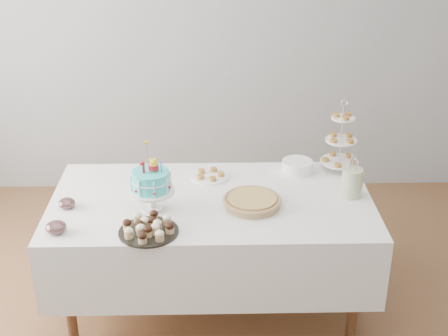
{
  "coord_description": "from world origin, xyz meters",
  "views": [
    {
      "loc": [
        0.0,
        -2.98,
        2.54
      ],
      "look_at": [
        0.08,
        0.3,
        0.97
      ],
      "focal_mm": 50.0,
      "sensor_mm": 36.0,
      "label": 1
    }
  ],
  "objects_px": {
    "pie": "(252,201)",
    "jam_bowl_b": "(67,203)",
    "plate_stack": "(297,166)",
    "pastry_plate": "(210,175)",
    "jam_bowl_a": "(56,228)",
    "cupcake_tray": "(148,227)",
    "utensil_pitcher": "(352,182)",
    "birthday_cake": "(152,192)",
    "tiered_stand": "(341,141)",
    "table": "(212,232)"
  },
  "relations": [
    {
      "from": "birthday_cake",
      "to": "cupcake_tray",
      "type": "xyz_separation_m",
      "value": [
        0.0,
        -0.26,
        -0.08
      ]
    },
    {
      "from": "plate_stack",
      "to": "pastry_plate",
      "type": "xyz_separation_m",
      "value": [
        -0.57,
        -0.07,
        -0.02
      ]
    },
    {
      "from": "table",
      "to": "plate_stack",
      "type": "relative_size",
      "value": 9.65
    },
    {
      "from": "table",
      "to": "pie",
      "type": "height_order",
      "value": "pie"
    },
    {
      "from": "table",
      "to": "utensil_pitcher",
      "type": "relative_size",
      "value": 7.07
    },
    {
      "from": "jam_bowl_a",
      "to": "jam_bowl_b",
      "type": "bearing_deg",
      "value": 90.0
    },
    {
      "from": "jam_bowl_b",
      "to": "pastry_plate",
      "type": "bearing_deg",
      "value": 24.39
    },
    {
      "from": "jam_bowl_a",
      "to": "utensil_pitcher",
      "type": "height_order",
      "value": "utensil_pitcher"
    },
    {
      "from": "cupcake_tray",
      "to": "pastry_plate",
      "type": "bearing_deg",
      "value": 63.44
    },
    {
      "from": "table",
      "to": "utensil_pitcher",
      "type": "height_order",
      "value": "utensil_pitcher"
    },
    {
      "from": "cupcake_tray",
      "to": "jam_bowl_a",
      "type": "bearing_deg",
      "value": 178.77
    },
    {
      "from": "jam_bowl_a",
      "to": "pie",
      "type": "bearing_deg",
      "value": 14.39
    },
    {
      "from": "plate_stack",
      "to": "jam_bowl_b",
      "type": "distance_m",
      "value": 1.47
    },
    {
      "from": "cupcake_tray",
      "to": "pie",
      "type": "xyz_separation_m",
      "value": [
        0.58,
        0.29,
        -0.01
      ]
    },
    {
      "from": "jam_bowl_a",
      "to": "utensil_pitcher",
      "type": "bearing_deg",
      "value": 12.98
    },
    {
      "from": "pie",
      "to": "tiered_stand",
      "type": "relative_size",
      "value": 0.71
    },
    {
      "from": "pastry_plate",
      "to": "jam_bowl_b",
      "type": "xyz_separation_m",
      "value": [
        -0.83,
        -0.38,
        0.01
      ]
    },
    {
      "from": "pastry_plate",
      "to": "tiered_stand",
      "type": "bearing_deg",
      "value": 7.36
    },
    {
      "from": "jam_bowl_b",
      "to": "cupcake_tray",
      "type": "bearing_deg",
      "value": -30.17
    },
    {
      "from": "tiered_stand",
      "to": "pastry_plate",
      "type": "xyz_separation_m",
      "value": [
        -0.85,
        -0.11,
        -0.19
      ]
    },
    {
      "from": "jam_bowl_a",
      "to": "utensil_pitcher",
      "type": "xyz_separation_m",
      "value": [
        1.68,
        0.39,
        0.06
      ]
    },
    {
      "from": "birthday_cake",
      "to": "plate_stack",
      "type": "distance_m",
      "value": 1.02
    },
    {
      "from": "birthday_cake",
      "to": "cupcake_tray",
      "type": "distance_m",
      "value": 0.27
    },
    {
      "from": "table",
      "to": "pie",
      "type": "relative_size",
      "value": 5.56
    },
    {
      "from": "table",
      "to": "utensil_pitcher",
      "type": "xyz_separation_m",
      "value": [
        0.84,
        0.02,
        0.32
      ]
    },
    {
      "from": "tiered_stand",
      "to": "utensil_pitcher",
      "type": "bearing_deg",
      "value": -89.95
    },
    {
      "from": "birthday_cake",
      "to": "pastry_plate",
      "type": "xyz_separation_m",
      "value": [
        0.33,
        0.4,
        -0.1
      ]
    },
    {
      "from": "pastry_plate",
      "to": "cupcake_tray",
      "type": "bearing_deg",
      "value": -116.56
    },
    {
      "from": "tiered_stand",
      "to": "plate_stack",
      "type": "height_order",
      "value": "tiered_stand"
    },
    {
      "from": "pie",
      "to": "pastry_plate",
      "type": "height_order",
      "value": "pie"
    },
    {
      "from": "plate_stack",
      "to": "table",
      "type": "bearing_deg",
      "value": -147.02
    },
    {
      "from": "jam_bowl_a",
      "to": "plate_stack",
      "type": "bearing_deg",
      "value": 27.51
    },
    {
      "from": "pie",
      "to": "tiered_stand",
      "type": "height_order",
      "value": "tiered_stand"
    },
    {
      "from": "jam_bowl_a",
      "to": "cupcake_tray",
      "type": "bearing_deg",
      "value": -1.23
    },
    {
      "from": "plate_stack",
      "to": "cupcake_tray",
      "type": "bearing_deg",
      "value": -140.63
    },
    {
      "from": "pie",
      "to": "jam_bowl_b",
      "type": "height_order",
      "value": "jam_bowl_b"
    },
    {
      "from": "pie",
      "to": "plate_stack",
      "type": "height_order",
      "value": "plate_stack"
    },
    {
      "from": "table",
      "to": "jam_bowl_a",
      "type": "bearing_deg",
      "value": -156.47
    },
    {
      "from": "cupcake_tray",
      "to": "jam_bowl_b",
      "type": "height_order",
      "value": "cupcake_tray"
    },
    {
      "from": "pastry_plate",
      "to": "utensil_pitcher",
      "type": "bearing_deg",
      "value": -17.58
    },
    {
      "from": "birthday_cake",
      "to": "utensil_pitcher",
      "type": "xyz_separation_m",
      "value": [
        1.18,
        0.14,
        -0.02
      ]
    },
    {
      "from": "table",
      "to": "utensil_pitcher",
      "type": "distance_m",
      "value": 0.9
    },
    {
      "from": "tiered_stand",
      "to": "jam_bowl_b",
      "type": "height_order",
      "value": "tiered_stand"
    },
    {
      "from": "utensil_pitcher",
      "to": "tiered_stand",
      "type": "bearing_deg",
      "value": 91.8
    },
    {
      "from": "plate_stack",
      "to": "jam_bowl_b",
      "type": "height_order",
      "value": "plate_stack"
    },
    {
      "from": "birthday_cake",
      "to": "tiered_stand",
      "type": "height_order",
      "value": "tiered_stand"
    },
    {
      "from": "birthday_cake",
      "to": "pie",
      "type": "height_order",
      "value": "birthday_cake"
    },
    {
      "from": "table",
      "to": "tiered_stand",
      "type": "height_order",
      "value": "tiered_stand"
    },
    {
      "from": "birthday_cake",
      "to": "pie",
      "type": "bearing_deg",
      "value": -11.19
    },
    {
      "from": "birthday_cake",
      "to": "jam_bowl_b",
      "type": "distance_m",
      "value": 0.51
    }
  ]
}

